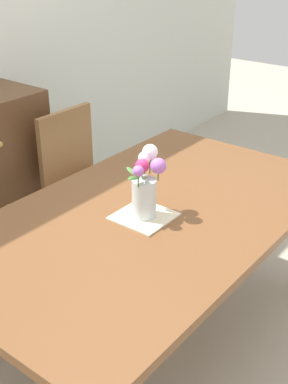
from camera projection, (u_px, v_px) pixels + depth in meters
ground_plane at (149, 343)px, 2.54m from camera, size 12.00×12.00×0.00m
dining_table at (150, 227)px, 2.24m from camera, size 1.83×1.07×0.75m
chair_right at (81, 174)px, 3.10m from camera, size 0.42×0.42×0.90m
placemat at (144, 216)px, 2.15m from camera, size 0.23×0.23×0.01m
flower_vase at (146, 184)px, 2.10m from camera, size 0.21×0.18×0.29m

